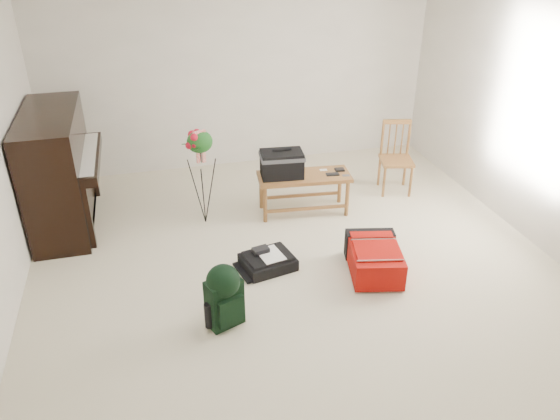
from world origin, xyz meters
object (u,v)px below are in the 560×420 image
object	(u,v)px
dining_chair	(395,158)
flower_stand	(202,178)
black_duffel	(268,261)
piano	(60,173)
red_suitcase	(372,256)
green_backpack	(224,293)
bench	(289,168)

from	to	relation	value
dining_chair	flower_stand	distance (m)	2.36
dining_chair	black_duffel	xyz separation A→B (m)	(-1.88, -1.25, -0.35)
piano	dining_chair	world-z (taller)	piano
red_suitcase	black_duffel	bearing A→B (deg)	176.03
flower_stand	black_duffel	bearing A→B (deg)	-87.22
piano	flower_stand	xyz separation A→B (m)	(1.46, -0.38, -0.06)
dining_chair	black_duffel	world-z (taller)	dining_chair
piano	flower_stand	world-z (taller)	piano
red_suitcase	black_duffel	distance (m)	1.00
piano	red_suitcase	distance (m)	3.37
dining_chair	green_backpack	bearing A→B (deg)	-127.40
dining_chair	red_suitcase	size ratio (longest dim) A/B	1.12
dining_chair	green_backpack	size ratio (longest dim) A/B	1.51
piano	red_suitcase	world-z (taller)	piano
green_backpack	red_suitcase	bearing A→B (deg)	-4.90
bench	dining_chair	world-z (taller)	dining_chair
flower_stand	green_backpack	bearing A→B (deg)	-113.62
black_duffel	flower_stand	size ratio (longest dim) A/B	0.50
dining_chair	flower_stand	size ratio (longest dim) A/B	0.78
black_duffel	green_backpack	distance (m)	0.92
dining_chair	red_suitcase	bearing A→B (deg)	-107.73
piano	red_suitcase	bearing A→B (deg)	-30.58
bench	dining_chair	distance (m)	1.43
red_suitcase	flower_stand	size ratio (longest dim) A/B	0.70
red_suitcase	dining_chair	bearing A→B (deg)	71.42
green_backpack	flower_stand	bearing A→B (deg)	66.71
black_duffel	bench	bearing A→B (deg)	52.10
bench	dining_chair	bearing A→B (deg)	16.08
black_duffel	flower_stand	xyz separation A→B (m)	(-0.46, 1.03, 0.46)
black_duffel	green_backpack	xyz separation A→B (m)	(-0.53, -0.71, 0.24)
bench	green_backpack	size ratio (longest dim) A/B	1.87
piano	black_duffel	world-z (taller)	piano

